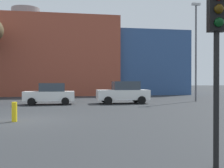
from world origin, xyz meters
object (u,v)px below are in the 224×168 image
Objects in this scene: parked_car_3 at (123,92)px; traffic_light_near_right at (217,37)px; parked_car_2 at (50,94)px; street_lamp at (196,46)px; bollard_yellow_1 at (14,112)px.

parked_car_3 is 1.12× the size of traffic_light_near_right.
street_lamp reaches higher than parked_car_2.
parked_car_3 is at bearing -169.37° from street_lamp.
parked_car_2 is at bearing -0.00° from parked_car_3.
bollard_yellow_1 is at bearing -133.19° from traffic_light_near_right.
traffic_light_near_right is at bearing 84.63° from parked_car_3.
street_lamp reaches higher than bollard_yellow_1.
parked_car_2 is 0.43× the size of street_lamp.
parked_car_2 is 0.92× the size of parked_car_3.
parked_car_2 is 9.34m from bollard_yellow_1.
bollard_yellow_1 is 0.10× the size of street_lamp.
bollard_yellow_1 is at bearing 52.42° from parked_car_3.
street_lamp is at bearing -169.37° from parked_car_3.
traffic_light_near_right is 4.21× the size of bollard_yellow_1.
parked_car_2 is at bearing 83.26° from bollard_yellow_1.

